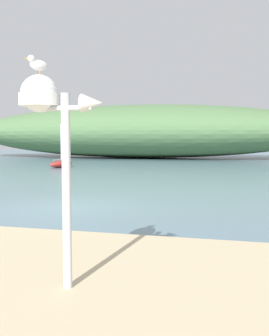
% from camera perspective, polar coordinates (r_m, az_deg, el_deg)
% --- Properties ---
extents(ground_plane, '(120.00, 120.00, 0.00)m').
position_cam_1_polar(ground_plane, '(12.50, -10.87, -5.94)').
color(ground_plane, slate).
extents(distant_hill, '(43.46, 14.24, 6.28)m').
position_cam_1_polar(distant_hill, '(45.69, 0.72, 5.51)').
color(distant_hill, '#517547').
rests_on(distant_hill, ground).
extents(mast_structure, '(1.15, 0.54, 2.87)m').
position_cam_1_polar(mast_structure, '(5.22, -12.87, 8.22)').
color(mast_structure, silver).
rests_on(mast_structure, beach_sand).
extents(seagull_on_radar, '(0.25, 0.32, 0.24)m').
position_cam_1_polar(seagull_on_radar, '(5.34, -14.35, 14.90)').
color(seagull_on_radar, orange).
rests_on(seagull_on_radar, mast_structure).
extents(sailboat_centre_water, '(1.38, 2.91, 3.41)m').
position_cam_1_polar(sailboat_centre_water, '(30.50, -10.94, 0.64)').
color(sailboat_centre_water, '#B72D28').
rests_on(sailboat_centre_water, ground).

